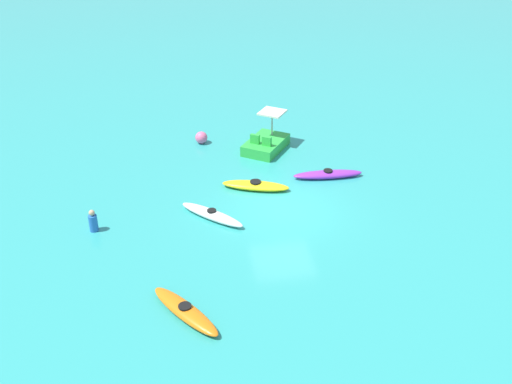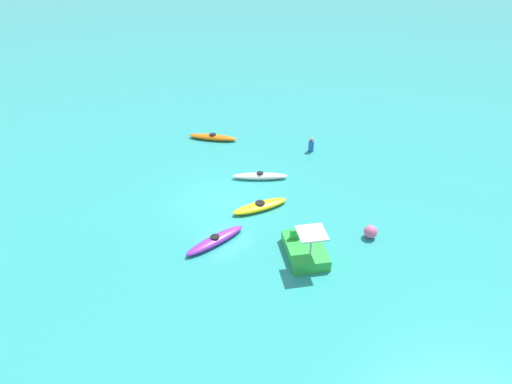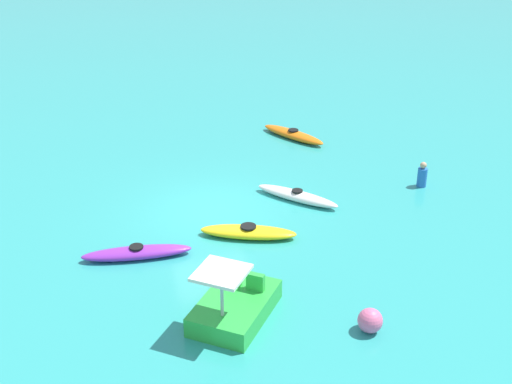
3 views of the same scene
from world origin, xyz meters
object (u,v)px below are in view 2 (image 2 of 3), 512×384
Objects in this scene: kayak_purple at (215,240)px; pedal_boat_green at (305,249)px; kayak_white at (260,176)px; person_near_shore at (311,145)px; kayak_yellow at (260,206)px; buoy_pink at (371,232)px; kayak_orange at (213,137)px.

kayak_purple is 3.89m from pedal_boat_green.
person_near_shore is at bearing 92.21° from kayak_white.
pedal_boat_green reaches higher than kayak_yellow.
buoy_pink is at bearing 20.65° from kayak_yellow.
person_near_shore is (-7.13, 4.54, 0.09)m from buoy_pink.
pedal_boat_green is at bearing -21.66° from kayak_orange.
kayak_purple is 3.45× the size of person_near_shore.
kayak_orange is 1.00× the size of pedal_boat_green.
kayak_orange is 5.55m from kayak_white.
kayak_yellow is at bearing 163.68° from pedal_boat_green.
buoy_pink reaches higher than kayak_yellow.
kayak_orange is at bearing -149.48° from person_near_shore.
kayak_purple is 1.23× the size of kayak_white.
pedal_boat_green reaches higher than kayak_orange.
kayak_yellow is 1.17× the size of kayak_white.
kayak_yellow is 3.90m from pedal_boat_green.
person_near_shore is (-0.17, 4.39, 0.22)m from kayak_white.
kayak_white is (5.39, -1.31, -0.00)m from kayak_orange.
pedal_boat_green is (11.14, -4.42, 0.17)m from kayak_orange.
kayak_purple is 6.77m from buoy_pink.
kayak_white is at bearing -13.67° from kayak_orange.
pedal_boat_green is (3.24, 2.14, 0.17)m from kayak_purple.
buoy_pink is (4.94, 1.86, 0.13)m from kayak_yellow.
person_near_shore is at bearing 105.55° from kayak_purple.
kayak_purple is 5.15× the size of buoy_pink.
kayak_purple is 3.28m from kayak_yellow.
buoy_pink reaches higher than kayak_orange.
buoy_pink is (1.21, 2.96, -0.04)m from pedal_boat_green.
kayak_orange is 4.79× the size of buoy_pink.
buoy_pink is at bearing 48.95° from kayak_purple.
pedal_boat_green is 4.80× the size of buoy_pink.
kayak_purple is at bearing -146.47° from pedal_boat_green.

